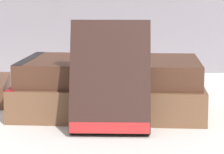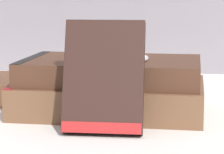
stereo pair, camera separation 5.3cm
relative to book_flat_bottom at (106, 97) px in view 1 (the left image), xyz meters
name	(u,v)px [view 1 (the left image)]	position (x,y,z in m)	size (l,w,h in m)	color
ground_plane	(68,113)	(-0.05, -0.01, -0.02)	(3.00, 3.00, 0.00)	white
book_flat_bottom	(106,97)	(0.00, 0.00, 0.00)	(0.24, 0.17, 0.04)	brown
book_flat_top	(107,70)	(0.00, 0.00, 0.03)	(0.23, 0.15, 0.03)	#4C2D1E
book_leaning_front	(110,81)	(0.01, -0.10, 0.04)	(0.09, 0.06, 0.12)	#331E19
pocket_watch	(125,58)	(0.02, -0.01, 0.05)	(0.06, 0.06, 0.01)	white
reading_glasses	(89,89)	(-0.03, 0.16, -0.02)	(0.10, 0.07, 0.00)	black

